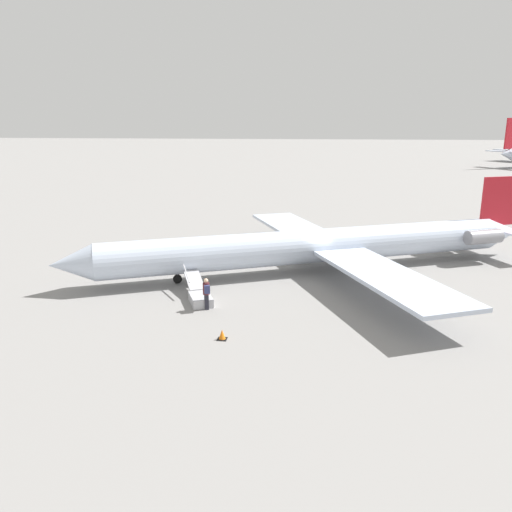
% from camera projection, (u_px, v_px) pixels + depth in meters
% --- Properties ---
extents(ground_plane, '(600.00, 600.00, 0.00)m').
position_uv_depth(ground_plane, '(312.00, 271.00, 33.82)').
color(ground_plane, gray).
extents(airplane_main, '(31.31, 24.96, 5.94)m').
position_uv_depth(airplane_main, '(325.00, 245.00, 33.62)').
color(airplane_main, silver).
rests_on(airplane_main, ground).
extents(boarding_stairs, '(2.63, 4.06, 1.55)m').
position_uv_depth(boarding_stairs, '(199.00, 295.00, 27.98)').
color(boarding_stairs, '#B2B2B7').
rests_on(boarding_stairs, ground).
extents(passenger, '(0.46, 0.57, 1.74)m').
position_uv_depth(passenger, '(206.00, 292.00, 26.60)').
color(passenger, '#23232D').
rests_on(passenger, ground).
extents(traffic_cone_near_stairs, '(0.44, 0.44, 0.48)m').
position_uv_depth(traffic_cone_near_stairs, '(222.00, 335.00, 23.08)').
color(traffic_cone_near_stairs, black).
rests_on(traffic_cone_near_stairs, ground).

